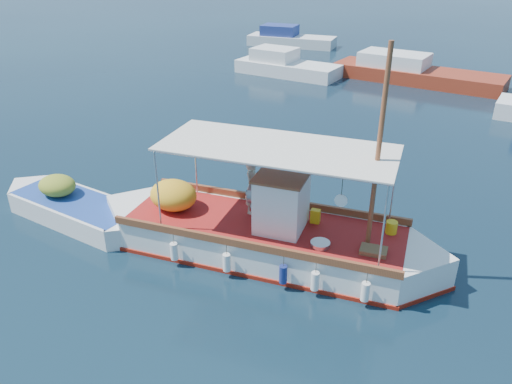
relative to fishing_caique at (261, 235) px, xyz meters
The scene contains 6 objects.
ground 1.11m from the fishing_caique, 48.64° to the left, with size 160.00×160.00×0.00m, color black.
fishing_caique is the anchor object (origin of this frame).
dinghy 5.96m from the fishing_caique, 166.19° to the right, with size 5.94×1.70×1.45m.
bg_boat_nw 20.57m from the fishing_caique, 117.08° to the left, with size 6.61×2.44×1.80m.
bg_boat_n 20.92m from the fishing_caique, 95.40° to the left, with size 10.03×2.96×1.80m.
bg_boat_far_w 30.50m from the fishing_caique, 117.05° to the left, with size 7.31×3.63×1.80m.
Camera 1 is at (5.31, -10.60, 7.63)m, focal length 35.00 mm.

